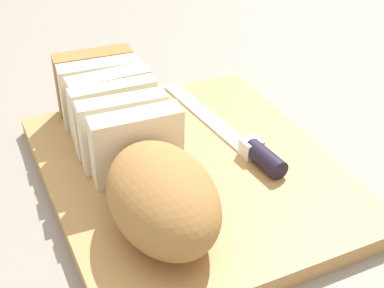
{
  "coord_description": "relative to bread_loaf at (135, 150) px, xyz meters",
  "views": [
    {
      "loc": [
        -0.45,
        0.21,
        0.39
      ],
      "look_at": [
        0.0,
        0.0,
        0.05
      ],
      "focal_mm": 52.07,
      "sensor_mm": 36.0,
      "label": 1
    }
  ],
  "objects": [
    {
      "name": "bread_knife",
      "position": [
        -0.0,
        -0.13,
        -0.03
      ],
      "size": [
        0.24,
        0.04,
        0.02
      ],
      "rotation": [
        0.0,
        0.0,
        0.09
      ],
      "color": "silver",
      "rests_on": "cutting_board"
    },
    {
      "name": "crumb_near_knife",
      "position": [
        0.01,
        -0.01,
        -0.04
      ],
      "size": [
        0.0,
        0.0,
        0.0
      ],
      "primitive_type": "sphere",
      "color": "tan",
      "rests_on": "cutting_board"
    },
    {
      "name": "cutting_board",
      "position": [
        -0.0,
        -0.06,
        -0.05
      ],
      "size": [
        0.36,
        0.31,
        0.02
      ],
      "primitive_type": "cube",
      "rotation": [
        0.0,
        0.0,
        -0.01
      ],
      "color": "tan",
      "rests_on": "ground_plane"
    },
    {
      "name": "crumb_near_loaf",
      "position": [
        -0.08,
        -0.04,
        -0.04
      ],
      "size": [
        0.01,
        0.01,
        0.01
      ],
      "primitive_type": "sphere",
      "color": "tan",
      "rests_on": "cutting_board"
    },
    {
      "name": "bread_loaf",
      "position": [
        0.0,
        0.0,
        0.0
      ],
      "size": [
        0.34,
        0.11,
        0.08
      ],
      "rotation": [
        0.0,
        0.0,
        -0.04
      ],
      "color": "#A8753D",
      "rests_on": "cutting_board"
    },
    {
      "name": "ground_plane",
      "position": [
        -0.0,
        -0.06,
        -0.06
      ],
      "size": [
        3.0,
        3.0,
        0.0
      ],
      "primitive_type": "plane",
      "color": "gray"
    }
  ]
}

